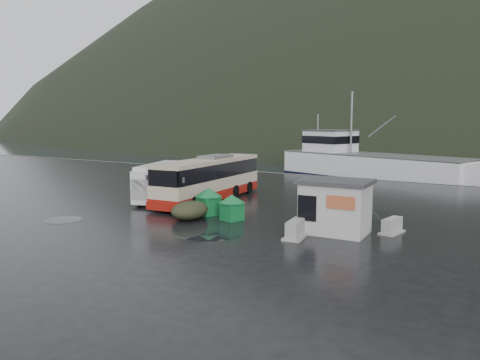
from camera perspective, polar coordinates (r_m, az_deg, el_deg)
The scene contains 13 objects.
ground at distance 27.41m, azimuth -1.18°, elevation -4.10°, with size 160.00×160.00×0.00m, color black.
harbor_water at distance 133.43m, azimuth 25.64°, elevation 4.30°, with size 300.00×180.00×0.02m, color black.
quay_edge at distance 45.29m, azimuth 12.77°, elevation 0.27°, with size 160.00×0.60×1.50m, color #999993.
coach_bus at distance 32.02m, azimuth -3.75°, elevation -2.45°, with size 2.75×10.77×3.04m, color #C1B192, non-canonical shape.
white_van at distance 32.18m, azimuth -9.27°, elevation -2.48°, with size 2.08×6.05×2.53m, color silver, non-canonical shape.
waste_bin_left at distance 27.14m, azimuth -3.84°, elevation -4.23°, with size 1.11×1.11×1.55m, color #136B32, non-canonical shape.
waste_bin_right at distance 25.64m, azimuth -0.99°, elevation -4.91°, with size 1.01×1.01×1.41m, color #136B32, non-canonical shape.
dome_tent at distance 26.04m, azimuth -6.13°, elevation -4.76°, with size 1.81×2.54×1.00m, color #2D301C, non-canonical shape.
ticket_kiosk at distance 23.28m, azimuth 11.44°, elevation -6.32°, with size 3.33×2.52×2.60m, color #B9B9B4, non-canonical shape.
jersey_barrier_a at distance 23.87m, azimuth 18.00°, elevation -6.20°, with size 0.75×1.50×0.75m, color #999993, non-canonical shape.
jersey_barrier_b at distance 22.02m, azimuth 6.76°, elevation -7.01°, with size 0.84×1.68×0.84m, color #999993, non-canonical shape.
fishing_trawler at distance 51.61m, azimuth 15.80°, elevation 1.02°, with size 24.60×5.40×9.84m, color silver, non-canonical shape.
puddles at distance 24.97m, azimuth 2.93°, elevation -5.24°, with size 16.91×12.84×0.01m.
Camera 1 is at (14.67, -22.50, 5.45)m, focal length 35.00 mm.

